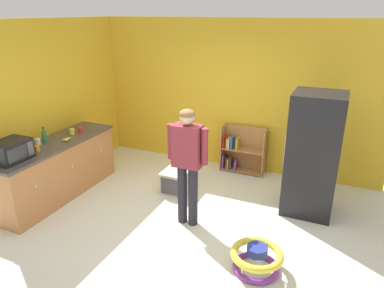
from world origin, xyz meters
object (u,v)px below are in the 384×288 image
Objects in this scene: bookshelf at (241,152)px; white_cup at (38,142)px; banana_bunch at (67,139)px; red_cup at (80,129)px; microwave at (11,151)px; standing_person at (187,158)px; green_glass_bottle at (44,136)px; yellow_cup at (72,132)px; baby_walker at (257,259)px; kitchen_counter at (57,169)px; pet_carrier at (177,180)px; refrigerator at (313,155)px; orange_cup at (37,149)px.

bookshelf is 8.95× the size of white_cup.
red_cup reaches higher than banana_bunch.
microwave reaches higher than red_cup.
bookshelf is 2.07m from standing_person.
green_glass_bottle is 2.59× the size of yellow_cup.
baby_walker is 3.48m from microwave.
baby_walker is 6.36× the size of red_cup.
kitchen_counter is 1.32× the size of standing_person.
yellow_cup is at bearing -163.92° from pet_carrier.
kitchen_counter is 1.23× the size of refrigerator.
baby_walker is 6.36× the size of orange_cup.
bookshelf is 0.52× the size of standing_person.
kitchen_counter is 0.52m from banana_bunch.
pet_carrier is at bearing -122.32° from bookshelf.
standing_person is 2.35m from green_glass_bottle.
red_cup reaches higher than baby_walker.
refrigerator reaches higher than white_cup.
refrigerator is 4.17m from microwave.
green_glass_bottle is 2.59× the size of white_cup.
banana_bunch is at bearing 178.47° from standing_person.
orange_cup and red_cup have the same top height.
bookshelf is 8.95× the size of red_cup.
yellow_cup is (-0.15, 0.28, 0.02)m from banana_bunch.
standing_person is 6.71× the size of green_glass_bottle.
yellow_cup is at bearing -169.30° from refrigerator.
baby_walker is 1.09× the size of pet_carrier.
refrigerator is at bearing 34.82° from standing_person.
kitchen_counter is 22.97× the size of red_cup.
orange_cup is at bearing 79.35° from microwave.
pet_carrier reaches higher than baby_walker.
red_cup is (-0.09, 0.41, 0.02)m from banana_bunch.
kitchen_counter is 1.92m from pet_carrier.
kitchen_counter is 3.61× the size of baby_walker.
green_glass_bottle is 0.13m from white_cup.
white_cup is at bearing -105.02° from red_cup.
bookshelf is at bearing 84.92° from standing_person.
banana_bunch is at bearing -139.70° from bookshelf.
pet_carrier is 5.81× the size of white_cup.
kitchen_counter is at bearing 44.45° from white_cup.
red_cup is 1.00× the size of yellow_cup.
pet_carrier is 2.51m from microwave.
microwave is (-2.23, -0.84, 0.05)m from standing_person.
yellow_cup reaches higher than banana_bunch.
bookshelf is 1.77× the size of microwave.
red_cup is at bearing -147.44° from bookshelf.
pet_carrier is 2.24m from white_cup.
bookshelf is at bearing 40.91° from kitchen_counter.
green_glass_bottle reaches higher than orange_cup.
bookshelf is at bearing 46.31° from orange_cup.
orange_cup is at bearing -167.65° from standing_person.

